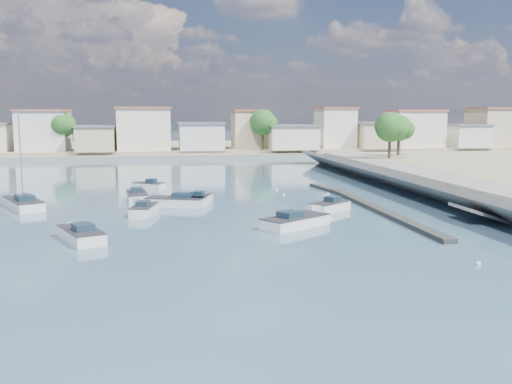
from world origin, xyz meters
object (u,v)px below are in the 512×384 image
Objects in this scene: motorboat_a at (80,235)px; motorboat_d at (328,207)px; motorboat_g at (137,198)px; sailboat at (22,203)px; motorboat_b at (201,200)px; motorboat_e at (145,210)px; motorboat_h at (298,221)px; motorboat_c at (173,202)px; motorboat_f at (147,186)px.

motorboat_a and motorboat_d have the same top height.
sailboat reaches higher than motorboat_g.
motorboat_b is 0.45× the size of sailboat.
motorboat_e is 0.79× the size of motorboat_h.
motorboat_b is at bearing 44.96° from motorboat_e.
motorboat_g is at bearing 159.04° from motorboat_b.
sailboat reaches higher than motorboat_b.
sailboat is (-16.23, 0.25, 0.03)m from motorboat_b.
motorboat_c is 4.74m from motorboat_e.
motorboat_e is (-2.47, -4.05, -0.00)m from motorboat_c.
motorboat_d and motorboat_g have the same top height.
sailboat is (-10.95, -10.61, 0.03)m from motorboat_f.
motorboat_a is 21.51m from motorboat_d.
motorboat_b is at bearing -0.90° from sailboat.
sailboat is (-26.95, 6.55, 0.03)m from motorboat_d.
sailboat reaches higher than motorboat_c.
motorboat_e and motorboat_g have the same top height.
motorboat_d is 18.82m from motorboat_g.
motorboat_a is 15.00m from motorboat_c.
motorboat_d is 0.93× the size of motorboat_e.
motorboat_g is at bearing -94.93° from motorboat_f.
motorboat_a is 1.45× the size of motorboat_f.
sailboat is (-7.08, 14.80, 0.03)m from motorboat_a.
motorboat_d is 15.85m from motorboat_e.
motorboat_c and motorboat_e have the same top height.
motorboat_a is 0.93× the size of motorboat_h.
motorboat_a is 15.89m from motorboat_h.
motorboat_e is at bearing -89.31° from motorboat_f.
motorboat_h is (6.57, -12.27, 0.00)m from motorboat_b.
motorboat_f is 0.42× the size of sailboat.
motorboat_f is (-2.66, 11.90, -0.00)m from motorboat_c.
motorboat_g is (-0.93, 7.39, 0.00)m from motorboat_e.
motorboat_e is 0.85× the size of motorboat_g.
motorboat_d is at bearing -30.44° from motorboat_b.
motorboat_c is (6.52, 13.51, 0.00)m from motorboat_a.
motorboat_h is at bearing -62.85° from motorboat_f.
motorboat_b is at bearing 57.84° from motorboat_a.
motorboat_a is 0.90× the size of motorboat_c.
motorboat_b is 12.08m from motorboat_f.
motorboat_e is 7.45m from motorboat_g.
motorboat_b is at bearing 21.55° from motorboat_c.
motorboat_h is (15.72, 2.28, -0.00)m from motorboat_a.
motorboat_c is 1.10× the size of motorboat_g.
motorboat_h is at bearing -50.67° from motorboat_c.
motorboat_d is 7.27m from motorboat_h.
sailboat is at bearing -168.63° from motorboat_g.
motorboat_b and motorboat_c have the same top height.
sailboat reaches higher than motorboat_f.
motorboat_e is at bearing -135.04° from motorboat_b.
motorboat_g is at bearing 11.37° from sailboat.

